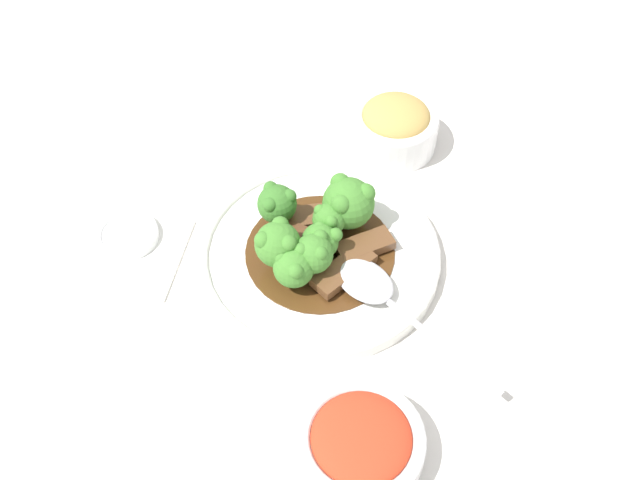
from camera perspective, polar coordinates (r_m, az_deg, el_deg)
The scene contains 18 objects.
ground_plane at distance 0.79m, azimuth 0.00°, elevation -1.55°, with size 4.00×4.00×0.00m, color silver.
main_plate at distance 0.78m, azimuth 0.00°, elevation -1.10°, with size 0.25×0.25×0.02m.
beef_strip_0 at distance 0.77m, azimuth 3.41°, elevation -0.21°, with size 0.07×0.05×0.01m.
beef_strip_1 at distance 0.75m, azimuth 1.82°, elevation -2.31°, with size 0.07×0.07×0.01m.
beef_strip_2 at distance 0.77m, azimuth -2.39°, elevation 0.05°, with size 0.06×0.06×0.01m.
beef_strip_3 at distance 0.79m, azimuth -0.78°, elevation 1.70°, with size 0.07×0.04×0.01m.
broccoli_floret_0 at distance 0.75m, azimuth 0.28°, elevation -0.06°, with size 0.04×0.04×0.04m.
broccoli_floret_1 at distance 0.73m, azimuth -2.02°, elevation -2.04°, with size 0.04×0.04×0.04m.
broccoli_floret_2 at distance 0.74m, azimuth -3.24°, elevation -0.29°, with size 0.05×0.05×0.06m.
broccoli_floret_3 at distance 0.77m, azimuth -3.30°, elevation 2.79°, with size 0.04×0.04×0.05m.
broccoli_floret_4 at distance 0.76m, azimuth 0.69°, elevation 1.59°, with size 0.03×0.03×0.05m.
broccoli_floret_5 at distance 0.73m, azimuth -0.52°, elevation -1.02°, with size 0.04×0.04×0.05m.
broccoli_floret_6 at distance 0.77m, azimuth 2.18°, elevation 2.90°, with size 0.05×0.05×0.06m.
serving_spoon at distance 0.74m, azimuth 4.19°, elevation -3.73°, with size 0.16×0.16×0.01m.
side_bowl_kimchi at distance 0.66m, azimuth 3.15°, elevation -15.18°, with size 0.11×0.11×0.04m.
side_bowl_appetizer at distance 0.89m, azimuth 5.74°, elevation 8.67°, with size 0.10×0.10×0.06m.
sauce_dish at distance 0.83m, azimuth -14.44°, elevation 0.33°, with size 0.07×0.07×0.01m.
paper_napkin at distance 0.82m, azimuth -14.16°, elevation -0.90°, with size 0.13×0.13×0.01m.
Camera 1 is at (-0.00, -0.48, 0.63)m, focal length 42.00 mm.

